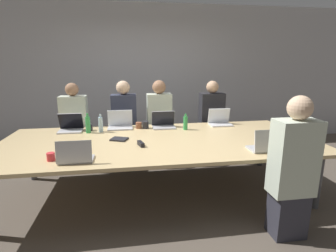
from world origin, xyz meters
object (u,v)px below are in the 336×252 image
at_px(cup_far_center, 145,125).
at_px(stapler, 141,144).
at_px(bottle_far_center, 185,123).
at_px(person_far_left, 75,128).
at_px(laptop_far_midleft, 120,123).
at_px(person_far_center, 159,123).
at_px(laptop_far_center, 163,123).
at_px(cup_far_midleft, 139,125).
at_px(laptop_near_right, 266,145).
at_px(laptop_far_right, 220,120).
at_px(person_near_right, 292,171).
at_px(cup_near_left, 51,157).
at_px(laptop_near_left, 75,156).
at_px(person_far_midleft, 124,124).
at_px(cup_far_left, 90,127).
at_px(laptop_far_left, 71,126).
at_px(bottle_far_left, 88,124).
at_px(person_far_right, 211,122).

bearing_deg(cup_far_center, stapler, -97.78).
distance_m(bottle_far_center, person_far_left, 1.76).
bearing_deg(laptop_far_midleft, person_far_center, 32.27).
height_order(laptop_far_center, person_far_left, person_far_left).
bearing_deg(laptop_far_midleft, cup_far_midleft, -14.35).
bearing_deg(cup_far_center, laptop_near_right, -44.82).
xyz_separation_m(laptop_far_right, person_near_right, (0.10, -1.74, -0.12)).
bearing_deg(laptop_far_midleft, cup_far_center, -13.48).
height_order(cup_near_left, person_near_right, person_near_right).
distance_m(laptop_near_left, stapler, 0.78).
height_order(person_far_midleft, cup_near_left, person_far_midleft).
bearing_deg(laptop_far_center, person_far_left, 163.77).
distance_m(cup_far_left, stapler, 1.09).
xyz_separation_m(laptop_far_left, cup_far_left, (0.26, 0.00, -0.03)).
xyz_separation_m(person_far_midleft, stapler, (0.20, -1.32, 0.07)).
height_order(person_far_midleft, laptop_near_right, person_far_midleft).
bearing_deg(person_far_center, cup_far_center, -118.43).
distance_m(laptop_far_center, bottle_far_left, 1.08).
distance_m(laptop_far_right, person_near_right, 1.75).
relative_size(person_far_right, person_near_right, 0.99).
distance_m(person_far_midleft, cup_near_left, 1.80).
distance_m(person_far_left, person_near_right, 3.15).
distance_m(person_far_center, laptop_near_left, 2.03).
xyz_separation_m(person_far_left, stapler, (0.97, -1.24, 0.08)).
distance_m(person_far_left, bottle_far_left, 0.63).
bearing_deg(bottle_far_center, cup_far_midleft, 164.85).
height_order(laptop_far_center, person_far_center, person_far_center).
distance_m(cup_far_center, laptop_far_left, 1.06).
distance_m(person_far_midleft, cup_far_center, 0.59).
bearing_deg(cup_far_center, cup_far_left, 179.47).
xyz_separation_m(laptop_far_center, person_far_center, (-0.01, 0.47, -0.11)).
bearing_deg(stapler, laptop_far_left, 123.15).
bearing_deg(stapler, laptop_near_right, -31.94).
bearing_deg(laptop_near_right, laptop_near_left, 0.68).
height_order(person_far_center, stapler, person_far_center).
relative_size(cup_far_midleft, person_far_center, 0.06).
xyz_separation_m(laptop_far_midleft, person_far_center, (0.64, 0.40, -0.12)).
bearing_deg(laptop_near_left, cup_far_midleft, -117.83).
height_order(cup_far_midleft, laptop_near_left, laptop_near_left).
bearing_deg(cup_near_left, laptop_far_right, 29.17).
relative_size(cup_far_center, laptop_near_right, 0.32).
relative_size(person_far_center, laptop_near_left, 4.19).
distance_m(person_far_right, bottle_far_left, 2.05).
height_order(laptop_near_left, bottle_far_left, bottle_far_left).
height_order(person_far_center, person_far_left, person_far_center).
distance_m(cup_far_center, person_far_left, 1.16).
relative_size(laptop_far_center, stapler, 2.20).
distance_m(laptop_near_right, stapler, 1.41).
bearing_deg(laptop_far_left, cup_far_midleft, 0.84).
relative_size(cup_far_midleft, person_far_left, 0.07).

